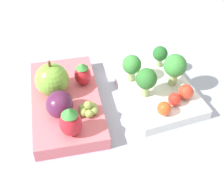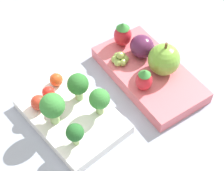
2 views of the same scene
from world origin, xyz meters
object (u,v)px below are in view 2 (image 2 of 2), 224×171
(bento_box_savoury, at_px, (72,116))
(bento_box_fruit, at_px, (149,74))
(cherry_tomato_1, at_px, (49,93))
(broccoli_floret_0, at_px, (52,106))
(strawberry_1, at_px, (144,80))
(plum, at_px, (142,46))
(strawberry_0, at_px, (123,34))
(cherry_tomato_2, at_px, (56,80))
(cherry_tomato_0, at_px, (39,103))
(broccoli_floret_2, at_px, (78,85))
(broccoli_floret_3, at_px, (100,100))
(broccoli_floret_1, at_px, (75,133))
(apple, at_px, (166,61))
(grape_cluster, at_px, (120,59))

(bento_box_savoury, bearing_deg, bento_box_fruit, -89.48)
(bento_box_fruit, xyz_separation_m, cherry_tomato_1, (0.05, 0.18, 0.02))
(broccoli_floret_0, xyz_separation_m, strawberry_1, (-0.03, -0.16, -0.01))
(strawberry_1, height_order, plum, strawberry_1)
(strawberry_0, relative_size, plum, 1.10)
(broccoli_floret_0, xyz_separation_m, cherry_tomato_2, (0.07, -0.04, -0.03))
(cherry_tomato_0, xyz_separation_m, cherry_tomato_1, (0.01, -0.02, -0.00))
(broccoli_floret_2, bearing_deg, cherry_tomato_1, 53.08)
(broccoli_floret_3, xyz_separation_m, plum, (0.07, -0.14, -0.01))
(bento_box_fruit, bearing_deg, strawberry_1, 129.18)
(broccoli_floret_1, bearing_deg, broccoli_floret_3, -64.78)
(broccoli_floret_0, xyz_separation_m, cherry_tomato_1, (0.05, -0.02, -0.03))
(plum, bearing_deg, broccoli_floret_0, 101.07)
(broccoli_floret_3, height_order, cherry_tomato_1, broccoli_floret_3)
(broccoli_floret_2, relative_size, cherry_tomato_0, 2.10)
(apple, distance_m, plum, 0.06)
(cherry_tomato_1, bearing_deg, broccoli_floret_2, -126.92)
(broccoli_floret_2, height_order, cherry_tomato_1, broccoli_floret_2)
(cherry_tomato_1, bearing_deg, cherry_tomato_2, -53.63)
(broccoli_floret_1, xyz_separation_m, plum, (0.10, -0.20, -0.00))
(cherry_tomato_2, xyz_separation_m, grape_cluster, (-0.02, -0.12, 0.00))
(broccoli_floret_0, height_order, broccoli_floret_1, broccoli_floret_0)
(cherry_tomato_2, distance_m, grape_cluster, 0.12)
(broccoli_floret_0, bearing_deg, cherry_tomato_0, 13.26)
(broccoli_floret_2, relative_size, strawberry_1, 1.24)
(apple, xyz_separation_m, plum, (0.06, 0.01, -0.01))
(bento_box_fruit, xyz_separation_m, broccoli_floret_2, (0.02, 0.14, 0.04))
(bento_box_savoury, height_order, strawberry_0, strawberry_0)
(cherry_tomato_1, xyz_separation_m, strawberry_0, (0.03, -0.18, 0.02))
(broccoli_floret_3, relative_size, grape_cluster, 1.58)
(bento_box_savoury, distance_m, bento_box_fruit, 0.17)
(grape_cluster, bearing_deg, broccoli_floret_2, 104.84)
(strawberry_0, relative_size, grape_cluster, 1.57)
(broccoli_floret_2, distance_m, broccoli_floret_3, 0.05)
(bento_box_savoury, bearing_deg, strawberry_0, -62.56)
(cherry_tomato_0, distance_m, plum, 0.22)
(broccoli_floret_0, bearing_deg, cherry_tomato_2, -30.08)
(broccoli_floret_2, bearing_deg, cherry_tomato_2, 19.47)
(broccoli_floret_0, relative_size, strawberry_1, 1.38)
(bento_box_savoury, height_order, broccoli_floret_2, broccoli_floret_2)
(broccoli_floret_2, height_order, plum, broccoli_floret_2)
(strawberry_0, xyz_separation_m, plum, (-0.04, -0.01, -0.00))
(bento_box_savoury, relative_size, broccoli_floret_3, 3.67)
(bento_box_fruit, height_order, apple, apple)
(broccoli_floret_3, relative_size, apple, 0.78)
(broccoli_floret_0, bearing_deg, broccoli_floret_1, -171.96)
(bento_box_fruit, relative_size, broccoli_floret_1, 4.95)
(strawberry_1, bearing_deg, cherry_tomato_1, 61.66)
(bento_box_savoury, distance_m, broccoli_floret_0, 0.06)
(cherry_tomato_2, bearing_deg, broccoli_floret_3, -161.56)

